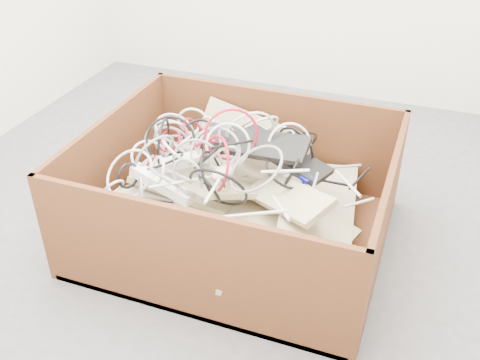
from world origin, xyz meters
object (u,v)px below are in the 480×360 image
(cardboard_box, at_px, (235,213))
(power_strip_right, at_px, (162,184))
(power_strip_left, at_px, (169,165))
(vga_plug, at_px, (306,178))

(cardboard_box, distance_m, power_strip_right, 0.38)
(power_strip_left, xyz_separation_m, vga_plug, (0.59, 0.09, 0.00))
(cardboard_box, xyz_separation_m, power_strip_right, (-0.25, -0.18, 0.21))
(cardboard_box, distance_m, power_strip_left, 0.37)
(cardboard_box, relative_size, power_strip_right, 4.20)
(cardboard_box, height_order, power_strip_left, cardboard_box)
(power_strip_right, bearing_deg, cardboard_box, 47.47)
(cardboard_box, relative_size, vga_plug, 28.36)
(power_strip_left, xyz_separation_m, power_strip_right, (0.03, -0.13, -0.02))
(cardboard_box, bearing_deg, power_strip_right, -144.55)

